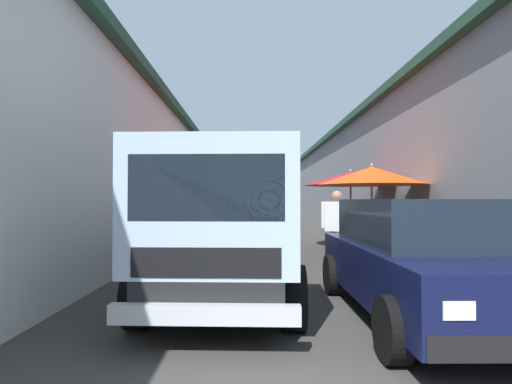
# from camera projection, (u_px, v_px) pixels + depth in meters

# --- Properties ---
(ground) EXTENTS (90.00, 90.00, 0.00)m
(ground) POSITION_uv_depth(u_px,v_px,m) (272.00, 241.00, 14.55)
(ground) COLOR #3D3A38
(building_left_whitewash) EXTENTS (49.80, 7.50, 4.49)m
(building_left_whitewash) POSITION_uv_depth(u_px,v_px,m) (105.00, 180.00, 16.75)
(building_left_whitewash) COLOR silver
(building_left_whitewash) RESTS_ON ground
(building_right_concrete) EXTENTS (49.80, 7.50, 4.77)m
(building_right_concrete) POSITION_uv_depth(u_px,v_px,m) (432.00, 177.00, 16.94)
(building_right_concrete) COLOR gray
(building_right_concrete) RESTS_ON ground
(fruit_stall_far_right) EXTENTS (2.61, 2.61, 2.45)m
(fruit_stall_far_right) POSITION_uv_depth(u_px,v_px,m) (222.00, 178.00, 9.38)
(fruit_stall_far_right) COLOR #9E9EA3
(fruit_stall_far_right) RESTS_ON ground
(fruit_stall_near_left) EXTENTS (2.70, 2.70, 2.27)m
(fruit_stall_near_left) POSITION_uv_depth(u_px,v_px,m) (221.00, 188.00, 12.19)
(fruit_stall_near_left) COLOR #9E9EA3
(fruit_stall_near_left) RESTS_ON ground
(fruit_stall_near_right) EXTENTS (2.58, 2.58, 2.32)m
(fruit_stall_near_right) POSITION_uv_depth(u_px,v_px,m) (370.00, 185.00, 9.70)
(fruit_stall_near_right) COLOR #9E9EA3
(fruit_stall_near_right) RESTS_ON ground
(fruit_stall_mid_lane) EXTENTS (2.72, 2.72, 2.35)m
(fruit_stall_mid_lane) POSITION_uv_depth(u_px,v_px,m) (351.00, 187.00, 12.03)
(fruit_stall_mid_lane) COLOR #9E9EA3
(fruit_stall_mid_lane) RESTS_ON ground
(fruit_stall_far_left) EXTENTS (2.21, 2.21, 2.23)m
(fruit_stall_far_left) POSITION_uv_depth(u_px,v_px,m) (219.00, 194.00, 18.34)
(fruit_stall_far_left) COLOR #9E9EA3
(fruit_stall_far_left) RESTS_ON ground
(hatchback_car) EXTENTS (3.91, 1.93, 1.45)m
(hatchback_car) POSITION_uv_depth(u_px,v_px,m) (424.00, 258.00, 4.97)
(hatchback_car) COLOR #0F1438
(hatchback_car) RESTS_ON ground
(delivery_truck) EXTENTS (4.99, 2.14, 2.08)m
(delivery_truck) POSITION_uv_depth(u_px,v_px,m) (223.00, 231.00, 5.22)
(delivery_truck) COLOR black
(delivery_truck) RESTS_ON ground
(vendor_by_crates) EXTENTS (0.35, 0.61, 1.63)m
(vendor_by_crates) POSITION_uv_depth(u_px,v_px,m) (337.00, 224.00, 8.32)
(vendor_by_crates) COLOR #665B4C
(vendor_by_crates) RESTS_ON ground
(vendor_in_shade) EXTENTS (0.62, 0.32, 1.59)m
(vendor_in_shade) POSITION_uv_depth(u_px,v_px,m) (189.00, 217.00, 12.74)
(vendor_in_shade) COLOR navy
(vendor_in_shade) RESTS_ON ground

